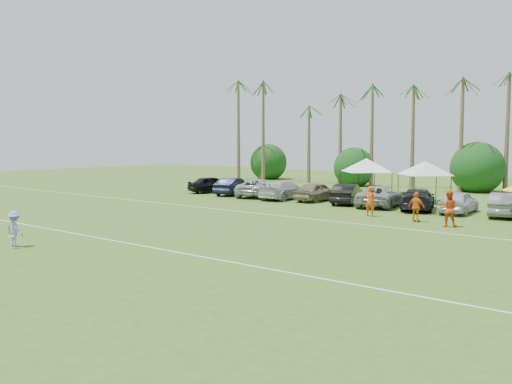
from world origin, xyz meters
The scene contains 29 objects.
ground centered at (0.00, 0.00, 0.00)m, with size 120.00×120.00×0.00m, color #3C601D.
field_lines centered at (0.00, 8.00, 0.01)m, with size 80.00×12.10×0.01m.
palm_tree_0 centered at (-22.00, 38.00, 7.48)m, with size 2.40×2.40×8.90m.
palm_tree_1 centered at (-17.00, 38.00, 8.35)m, with size 2.40×2.40×9.90m.
palm_tree_2 centered at (-12.00, 38.00, 9.21)m, with size 2.40×2.40×10.90m.
palm_tree_3 centered at (-8.00, 38.00, 10.06)m, with size 2.40×2.40×11.90m.
palm_tree_4 centered at (-4.00, 38.00, 7.48)m, with size 2.40×2.40×8.90m.
palm_tree_5 centered at (0.00, 38.00, 8.35)m, with size 2.40×2.40×9.90m.
palm_tree_6 centered at (4.00, 38.00, 9.21)m, with size 2.40×2.40×10.90m.
palm_tree_7 centered at (8.00, 38.00, 10.06)m, with size 2.40×2.40×11.90m.
bush_tree_0 centered at (-19.00, 39.00, 1.80)m, with size 4.00×4.00×4.00m.
bush_tree_1 centered at (-6.00, 39.00, 1.80)m, with size 4.00×4.00×4.00m.
bush_tree_2 centered at (6.00, 39.00, 1.80)m, with size 4.00×4.00×4.00m.
sideline_player_a centered at (6.34, 17.39, 0.94)m, with size 0.69×0.45×1.88m, color #CF4C17.
sideline_player_b centered at (11.68, 16.26, 0.99)m, with size 0.96×0.75×1.98m, color #D94D18.
sideline_player_c centered at (9.61, 16.80, 0.88)m, with size 1.03×0.43×1.75m, color orange.
canopy_tent_left centered at (0.97, 26.80, 3.23)m, with size 4.66×4.66×3.77m.
canopy_tent_right centered at (5.81, 26.99, 3.13)m, with size 4.52×4.52×3.66m.
frisbee_player centered at (-1.08, -1.68, 0.80)m, with size 1.07×0.83×1.59m.
parked_car_0 centered at (-12.08, 22.54, 0.74)m, with size 1.76×4.37×1.49m, color black.
parked_car_1 centered at (-9.31, 22.19, 0.74)m, with size 1.57×4.52×1.49m, color black.
parked_car_2 centered at (-6.54, 22.38, 0.74)m, with size 2.47×5.35×1.49m, color #ABACB4.
parked_car_3 centered at (-3.77, 22.10, 0.74)m, with size 2.08×5.13×1.49m, color silver.
parked_car_4 centered at (-1.00, 22.60, 0.74)m, with size 1.76×4.37×1.49m, color gray.
parked_car_5 centered at (1.77, 22.43, 0.74)m, with size 1.57×4.52×1.49m, color black.
parked_car_6 centered at (4.54, 22.40, 0.74)m, with size 2.47×5.35×1.49m, color #989898.
parked_car_7 centered at (7.31, 22.28, 0.74)m, with size 2.08×5.13×1.49m, color black.
parked_car_8 centered at (10.08, 22.27, 0.74)m, with size 1.76×4.37×1.49m, color silver.
parked_car_9 centered at (12.85, 22.53, 0.74)m, with size 1.57×4.52×1.49m, color slate.
Camera 1 is at (23.08, -14.27, 4.77)m, focal length 40.00 mm.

